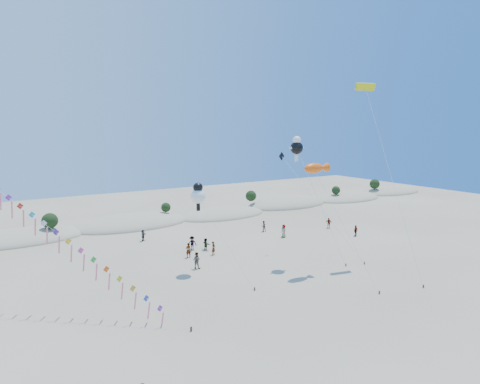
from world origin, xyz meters
The scene contains 9 objects.
ground centered at (0.00, 0.00, 0.00)m, with size 160.00×160.00×0.00m, color gray.
dune_ridge centered at (1.06, 45.14, 0.11)m, with size 145.30×11.49×5.57m.
kite_train centered at (-16.30, 20.23, 8.59)m, with size 19.28×21.68×17.10m.
fish_kite centered at (11.11, 14.34, 11.11)m, with size 3.12×9.07×11.69m.
cartoon_kite_low centered at (0.28, 20.73, 8.33)m, with size 2.77×8.90×9.61m.
cartoon_kite_high centered at (11.03, 17.55, 13.28)m, with size 4.80×5.27×14.47m.
parafoil_kite centered at (18.55, 14.70, 19.65)m, with size 3.37×10.76×20.40m.
dark_kite centered at (13.86, 19.99, 8.88)m, with size 4.80×10.44×12.43m.
beachgoers centered at (8.07, 26.87, 0.85)m, with size 27.98×15.21×1.86m.
Camera 1 is at (-17.91, -17.53, 15.15)m, focal length 30.00 mm.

